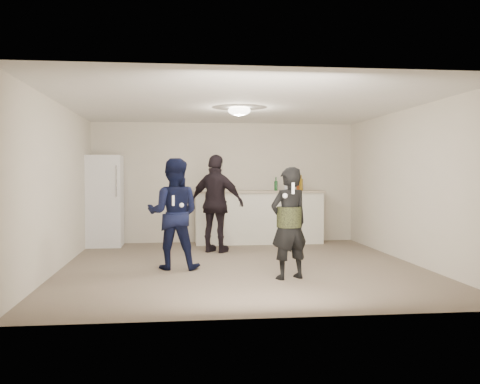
{
  "coord_description": "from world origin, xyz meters",
  "views": [
    {
      "loc": [
        -0.97,
        -8.21,
        1.45
      ],
      "look_at": [
        0.0,
        0.2,
        1.15
      ],
      "focal_mm": 40.0,
      "sensor_mm": 36.0,
      "label": 1
    }
  ],
  "objects": [
    {
      "name": "counter_top",
      "position": [
        0.68,
        2.67,
        1.07
      ],
      "size": [
        2.68,
        0.64,
        0.04
      ],
      "primitive_type": "cube",
      "color": "#BDAB92",
      "rests_on": "counter"
    },
    {
      "name": "nunchuk_woman",
      "position": [
        0.43,
        -1.28,
        1.15
      ],
      "size": [
        0.07,
        0.07,
        0.07
      ],
      "primitive_type": "sphere",
      "color": "white",
      "rests_on": "woman"
    },
    {
      "name": "floor",
      "position": [
        0.0,
        0.0,
        0.0
      ],
      "size": [
        6.0,
        6.0,
        0.0
      ],
      "primitive_type": "plane",
      "color": "#6B5B4C",
      "rests_on": "ground"
    },
    {
      "name": "nunchuk_man",
      "position": [
        -0.93,
        -0.35,
        0.98
      ],
      "size": [
        0.07,
        0.07,
        0.07
      ],
      "primitive_type": "sphere",
      "color": "white",
      "rests_on": "man"
    },
    {
      "name": "ceiling",
      "position": [
        0.0,
        0.0,
        2.5
      ],
      "size": [
        6.0,
        6.0,
        0.0
      ],
      "primitive_type": "plane",
      "rotation": [
        3.14,
        0.0,
        0.0
      ],
      "color": "silver",
      "rests_on": "wall_back"
    },
    {
      "name": "camo_shorts",
      "position": [
        0.53,
        -1.06,
        0.85
      ],
      "size": [
        0.34,
        0.34,
        0.28
      ],
      "primitive_type": "cylinder",
      "color": "#343D1B",
      "rests_on": "woman"
    },
    {
      "name": "shaker",
      "position": [
        -0.32,
        2.53,
        1.18
      ],
      "size": [
        0.08,
        0.08,
        0.17
      ],
      "primitive_type": "cylinder",
      "color": "silver",
      "rests_on": "counter_top"
    },
    {
      "name": "wall_right",
      "position": [
        2.75,
        0.0,
        1.25
      ],
      "size": [
        0.0,
        6.0,
        6.0
      ],
      "primitive_type": "plane",
      "rotation": [
        1.57,
        0.0,
        -1.57
      ],
      "color": "beige",
      "rests_on": "floor"
    },
    {
      "name": "wall_left",
      "position": [
        -2.75,
        0.0,
        1.25
      ],
      "size": [
        0.0,
        6.0,
        6.0
      ],
      "primitive_type": "plane",
      "rotation": [
        1.57,
        0.0,
        1.57
      ],
      "color": "beige",
      "rests_on": "floor"
    },
    {
      "name": "remote_man",
      "position": [
        -1.05,
        -0.38,
        1.05
      ],
      "size": [
        0.04,
        0.04,
        0.15
      ],
      "primitive_type": "cube",
      "color": "white",
      "rests_on": "man"
    },
    {
      "name": "wall_back",
      "position": [
        0.0,
        3.0,
        1.25
      ],
      "size": [
        6.0,
        0.0,
        6.0
      ],
      "primitive_type": "plane",
      "rotation": [
        1.57,
        0.0,
        0.0
      ],
      "color": "beige",
      "rests_on": "floor"
    },
    {
      "name": "remote_woman",
      "position": [
        0.53,
        -1.31,
        1.25
      ],
      "size": [
        0.04,
        0.04,
        0.15
      ],
      "primitive_type": "cube",
      "color": "white",
      "rests_on": "woman"
    },
    {
      "name": "bottle_cluster",
      "position": [
        1.36,
        2.64,
        1.2
      ],
      "size": [
        0.6,
        0.4,
        0.24
      ],
      "color": "#846013",
      "rests_on": "counter_top"
    },
    {
      "name": "counter",
      "position": [
        0.68,
        2.67,
        0.53
      ],
      "size": [
        2.6,
        0.56,
        1.05
      ],
      "primitive_type": "cube",
      "color": "white",
      "rests_on": "floor"
    },
    {
      "name": "spectator",
      "position": [
        -0.28,
        1.51,
        0.9
      ],
      "size": [
        1.13,
        0.89,
        1.79
      ],
      "primitive_type": "imported",
      "rotation": [
        0.0,
        0.0,
        2.64
      ],
      "color": "black",
      "rests_on": "floor"
    },
    {
      "name": "fridge",
      "position": [
        -2.44,
        2.6,
        0.9
      ],
      "size": [
        0.7,
        0.7,
        1.8
      ],
      "primitive_type": "cube",
      "color": "white",
      "rests_on": "floor"
    },
    {
      "name": "ceiling_dome",
      "position": [
        0.0,
        0.3,
        2.45
      ],
      "size": [
        0.36,
        0.36,
        0.16
      ],
      "primitive_type": "ellipsoid",
      "color": "white",
      "rests_on": "ceiling"
    },
    {
      "name": "woman",
      "position": [
        0.53,
        -1.06,
        0.77
      ],
      "size": [
        0.65,
        0.54,
        1.53
      ],
      "primitive_type": "imported",
      "rotation": [
        0.0,
        0.0,
        3.51
      ],
      "color": "black",
      "rests_on": "floor"
    },
    {
      "name": "fridge_handle",
      "position": [
        -2.16,
        2.23,
        1.3
      ],
      "size": [
        0.02,
        0.02,
        0.6
      ],
      "primitive_type": "cylinder",
      "color": "silver",
      "rests_on": "fridge"
    },
    {
      "name": "wall_front",
      "position": [
        0.0,
        -3.0,
        1.25
      ],
      "size": [
        6.0,
        0.0,
        6.0
      ],
      "primitive_type": "plane",
      "rotation": [
        -1.57,
        0.0,
        0.0
      ],
      "color": "beige",
      "rests_on": "floor"
    },
    {
      "name": "man",
      "position": [
        -1.05,
        -0.1,
        0.84
      ],
      "size": [
        0.9,
        0.74,
        1.67
      ],
      "primitive_type": "imported",
      "rotation": [
        0.0,
        0.0,
        3.0
      ],
      "color": "#0F153F",
      "rests_on": "floor"
    }
  ]
}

